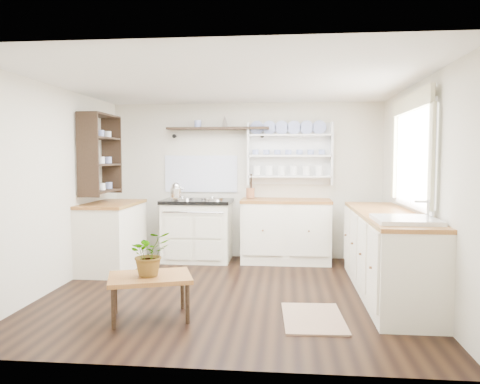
# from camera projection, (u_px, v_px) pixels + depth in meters

# --- Properties ---
(floor) EXTENTS (4.00, 3.80, 0.01)m
(floor) POSITION_uv_depth(u_px,v_px,m) (231.00, 292.00, 5.19)
(floor) COLOR black
(floor) RESTS_ON ground
(wall_back) EXTENTS (4.00, 0.02, 2.30)m
(wall_back) POSITION_uv_depth(u_px,v_px,m) (246.00, 181.00, 6.99)
(wall_back) COLOR beige
(wall_back) RESTS_ON ground
(wall_right) EXTENTS (0.02, 3.80, 2.30)m
(wall_right) POSITION_uv_depth(u_px,v_px,m) (420.00, 190.00, 4.91)
(wall_right) COLOR beige
(wall_right) RESTS_ON ground
(wall_left) EXTENTS (0.02, 3.80, 2.30)m
(wall_left) POSITION_uv_depth(u_px,v_px,m) (56.00, 188.00, 5.30)
(wall_left) COLOR beige
(wall_left) RESTS_ON ground
(ceiling) EXTENTS (4.00, 3.80, 0.01)m
(ceiling) POSITION_uv_depth(u_px,v_px,m) (231.00, 82.00, 5.02)
(ceiling) COLOR white
(ceiling) RESTS_ON wall_back
(window) EXTENTS (0.08, 1.55, 1.22)m
(window) POSITION_uv_depth(u_px,v_px,m) (412.00, 151.00, 5.03)
(window) COLOR white
(window) RESTS_ON wall_right
(aga_cooker) EXTENTS (0.99, 0.69, 0.92)m
(aga_cooker) POSITION_uv_depth(u_px,v_px,m) (197.00, 229.00, 6.78)
(aga_cooker) COLOR white
(aga_cooker) RESTS_ON floor
(back_cabinets) EXTENTS (1.27, 0.63, 0.90)m
(back_cabinets) POSITION_uv_depth(u_px,v_px,m) (286.00, 230.00, 6.69)
(back_cabinets) COLOR white
(back_cabinets) RESTS_ON floor
(right_cabinets) EXTENTS (0.62, 2.43, 0.90)m
(right_cabinets) POSITION_uv_depth(u_px,v_px,m) (387.00, 253.00, 5.09)
(right_cabinets) COLOR white
(right_cabinets) RESTS_ON floor
(belfast_sink) EXTENTS (0.55, 0.60, 0.45)m
(belfast_sink) POSITION_uv_depth(u_px,v_px,m) (405.00, 233.00, 4.32)
(belfast_sink) COLOR white
(belfast_sink) RESTS_ON right_cabinets
(left_cabinets) EXTENTS (0.62, 1.13, 0.90)m
(left_cabinets) POSITION_uv_depth(u_px,v_px,m) (112.00, 235.00, 6.22)
(left_cabinets) COLOR white
(left_cabinets) RESTS_ON floor
(plate_rack) EXTENTS (1.20, 0.22, 0.90)m
(plate_rack) POSITION_uv_depth(u_px,v_px,m) (290.00, 153.00, 6.86)
(plate_rack) COLOR white
(plate_rack) RESTS_ON wall_back
(high_shelf) EXTENTS (1.50, 0.29, 0.16)m
(high_shelf) POSITION_uv_depth(u_px,v_px,m) (218.00, 129.00, 6.85)
(high_shelf) COLOR black
(high_shelf) RESTS_ON wall_back
(left_shelving) EXTENTS (0.28, 0.80, 1.05)m
(left_shelving) POSITION_uv_depth(u_px,v_px,m) (100.00, 153.00, 6.15)
(left_shelving) COLOR black
(left_shelving) RESTS_ON wall_left
(kettle) EXTENTS (0.17, 0.17, 0.20)m
(kettle) POSITION_uv_depth(u_px,v_px,m) (176.00, 190.00, 6.65)
(kettle) COLOR silver
(kettle) RESTS_ON aga_cooker
(utensil_crock) EXTENTS (0.12, 0.12, 0.14)m
(utensil_crock) POSITION_uv_depth(u_px,v_px,m) (250.00, 193.00, 6.78)
(utensil_crock) COLOR #9C5D39
(utensil_crock) RESTS_ON back_cabinets
(center_table) EXTENTS (0.88, 0.74, 0.40)m
(center_table) POSITION_uv_depth(u_px,v_px,m) (150.00, 280.00, 4.33)
(center_table) COLOR brown
(center_table) RESTS_ON floor
(potted_plant) EXTENTS (0.49, 0.48, 0.41)m
(potted_plant) POSITION_uv_depth(u_px,v_px,m) (150.00, 253.00, 4.31)
(potted_plant) COLOR #3F7233
(potted_plant) RESTS_ON center_table
(floor_rug) EXTENTS (0.59, 0.88, 0.02)m
(floor_rug) POSITION_uv_depth(u_px,v_px,m) (313.00, 318.00, 4.33)
(floor_rug) COLOR #84674D
(floor_rug) RESTS_ON floor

